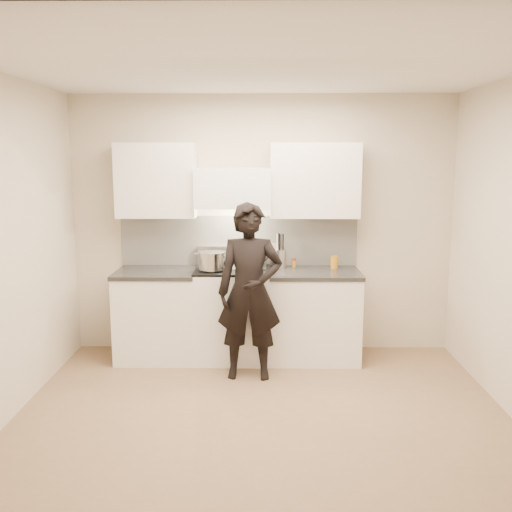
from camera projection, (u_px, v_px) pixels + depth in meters
The scene contains 11 objects.
ground_plane at pixel (262, 419), 4.54m from camera, with size 4.00×4.00×0.00m, color #84654A.
room_shell at pixel (255, 215), 4.63m from camera, with size 4.04×3.54×2.70m.
stove at pixel (233, 313), 5.86m from camera, with size 0.76×0.65×0.96m.
counter_right at pixel (314, 315), 5.86m from camera, with size 0.92×0.67×0.92m.
counter_left at pixel (158, 314), 5.87m from camera, with size 0.82×0.67×0.92m.
wok at pixel (253, 256), 5.90m from camera, with size 0.35×0.42×0.28m.
stock_pot at pixel (212, 261), 5.65m from camera, with size 0.36×0.33×0.17m.
utensil_crock at pixel (280, 257), 5.92m from camera, with size 0.14×0.14×0.36m.
spice_jar at pixel (294, 263), 5.97m from camera, with size 0.04×0.04×0.09m.
oil_glass at pixel (334, 262), 5.89m from camera, with size 0.08×0.08×0.13m.
person at pixel (250, 292), 5.29m from camera, with size 0.60×0.40×1.65m, color black.
Camera 1 is at (-0.00, -4.25, 2.06)m, focal length 40.00 mm.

